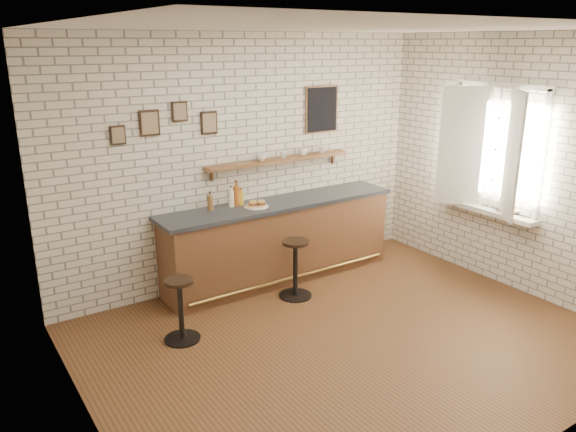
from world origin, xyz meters
The scene contains 21 objects.
ground centered at (0.00, 0.00, 0.00)m, with size 5.00×5.00×0.00m, color brown.
bar_counter centered at (0.27, 1.70, 0.51)m, with size 3.10×0.65×1.01m.
sandwich_plate centered at (-0.08, 1.66, 1.02)m, with size 0.28×0.28×0.01m, color white.
ciabatta_sandwich centered at (-0.07, 1.66, 1.06)m, with size 0.22×0.15×0.07m.
potato_chips centered at (-0.11, 1.65, 1.02)m, with size 0.26×0.18×0.00m.
bitters_bottle_brown centered at (-0.60, 1.83, 1.10)m, with size 0.07×0.07×0.23m.
bitters_bottle_white centered at (-0.32, 1.83, 1.11)m, with size 0.07×0.07×0.25m.
bitters_bottle_amber centered at (-0.25, 1.83, 1.14)m, with size 0.07×0.07×0.31m.
condiment_bottle_yellow centered at (-0.19, 1.83, 1.10)m, with size 0.07×0.07×0.21m.
bar_stool_left centered at (-1.39, 0.94, 0.35)m, with size 0.39×0.39×0.66m.
bar_stool_right centered at (0.13, 1.14, 0.37)m, with size 0.39×0.39×0.70m.
wall_shelf centered at (0.40, 1.90, 1.48)m, with size 2.00×0.18×0.18m.
shelf_cup_a centered at (0.14, 1.90, 1.55)m, with size 0.12×0.12×0.09m, color white.
shelf_cup_b centered at (0.46, 1.90, 1.54)m, with size 0.09×0.09×0.08m, color white.
shelf_cup_c centered at (0.75, 1.90, 1.55)m, with size 0.12×0.12×0.09m, color white.
shelf_cup_d centered at (1.05, 1.90, 1.54)m, with size 0.09×0.09×0.08m, color white.
back_wall_decor centered at (0.23, 1.98, 2.05)m, with size 2.96×0.02×0.56m.
window_sill centered at (2.40, 0.30, 0.90)m, with size 0.20×1.35×0.06m.
casement_window centered at (2.36, 0.30, 1.65)m, with size 0.40×1.30×1.56m.
book_lower centered at (2.38, 0.03, 0.94)m, with size 0.16×0.22×0.02m, color tan.
book_upper centered at (2.38, 0.05, 0.96)m, with size 0.17×0.23×0.02m, color tan.
Camera 1 is at (-3.29, -3.87, 2.88)m, focal length 35.00 mm.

